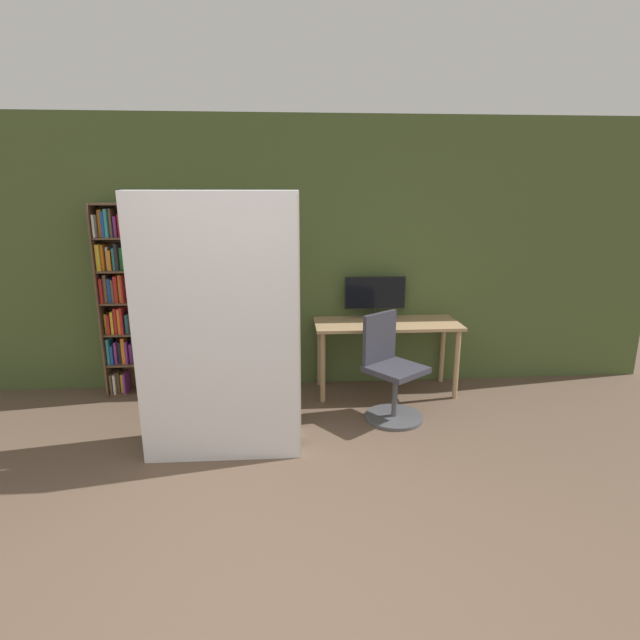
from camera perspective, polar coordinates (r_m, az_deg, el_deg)
The scene contains 8 objects.
ground_plane at distance 2.72m, azimuth -6.58°, elevation -32.20°, with size 16.00×16.00×0.00m, color brown.
wall_back at distance 5.07m, azimuth -5.49°, elevation 7.25°, with size 8.00×0.06×2.70m.
desk at distance 5.00m, azimuth 7.63°, elevation -1.32°, with size 1.43×0.57×0.73m.
monitor at distance 5.08m, azimuth 6.31°, elevation 2.88°, with size 0.62×0.18×0.43m.
office_chair at distance 4.50m, azimuth 8.09°, elevation -6.42°, with size 0.62×0.62×0.94m.
bookshelf at distance 5.22m, azimuth -20.92°, elevation 2.31°, with size 0.68×0.28×1.88m.
mattress_near at distance 3.66m, azimuth -11.48°, elevation -1.41°, with size 1.18×0.23×1.99m.
mattress_far at distance 3.97m, azimuth -10.89°, elevation -0.15°, with size 1.18×0.22×1.99m.
Camera 1 is at (0.14, -1.87, 1.97)m, focal length 28.00 mm.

